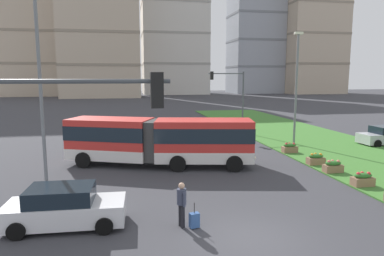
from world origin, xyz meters
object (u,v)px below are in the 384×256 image
Objects in this scene: flower_planter_2 at (333,166)px; flower_planter_3 at (316,159)px; car_white_van at (65,208)px; traffic_light_far_right at (232,92)px; pedestrian_crossing at (182,202)px; apartment_tower_centre at (173,22)px; streetlight_median at (296,84)px; streetlight_left at (40,81)px; articulated_bus at (160,140)px; flower_planter_4 at (290,148)px; rolling_suitcase at (194,220)px; flower_planter_1 at (363,179)px; traffic_light_near_left at (41,153)px; apartment_tower_westcentre at (99,20)px; apartment_tower_eastcentre at (255,29)px; apartment_tower_west at (33,2)px; apartment_tower_east at (310,22)px.

flower_planter_2 is 1.88m from flower_planter_3.
car_white_van is 23.69m from traffic_light_far_right.
apartment_tower_centre is (14.46, 104.63, 22.67)m from pedestrian_crossing.
streetlight_median is at bearing 77.41° from flower_planter_2.
car_white_van is 7.94m from streetlight_left.
articulated_bus is at bearing -158.18° from streetlight_median.
articulated_bus is 10.88× the size of flower_planter_3.
flower_planter_3 and flower_planter_4 have the same top height.
traffic_light_far_right is at bearing 53.34° from articulated_bus.
rolling_suitcase is 10.01m from flower_planter_1.
streetlight_left reaches higher than traffic_light_near_left.
car_white_van is at bearing -72.23° from streetlight_left.
apartment_tower_westcentre is 0.96× the size of apartment_tower_eastcentre.
flower_planter_2 is 0.02× the size of apartment_tower_west.
traffic_light_near_left is 124.69m from apartment_tower_east.
flower_planter_4 is 0.19× the size of traffic_light_near_left.
streetlight_median is 97.47m from apartment_tower_west.
flower_planter_4 is 0.18× the size of traffic_light_far_right.
flower_planter_1 is 17.49m from streetlight_left.
flower_planter_1 is (9.85, -6.41, -1.23)m from articulated_bus.
flower_planter_1 is 0.12× the size of streetlight_median.
flower_planter_1 is 0.03× the size of apartment_tower_eastcentre.
apartment_tower_east is at bearing 56.57° from car_white_van.
streetlight_left is at bearing -159.83° from articulated_bus.
apartment_tower_east reaches higher than streetlight_median.
apartment_tower_centre is (20.77, 97.65, 18.24)m from streetlight_left.
streetlight_left is at bearing -137.44° from traffic_light_far_right.
apartment_tower_east is at bearing 61.57° from flower_planter_2.
apartment_tower_east is at bearing -0.13° from apartment_tower_west.
flower_planter_3 is 0.18× the size of traffic_light_far_right.
traffic_light_far_right is (12.24, 25.00, 0.20)m from traffic_light_near_left.
car_white_van reaches higher than flower_planter_1.
traffic_light_near_left reaches higher than pedestrian_crossing.
traffic_light_far_right is 7.37m from streetlight_median.
streetlight_median reaches higher than flower_planter_1.
car_white_van is 121.12m from apartment_tower_east.
streetlight_median is at bearing 21.82° from articulated_bus.
articulated_bus is 0.28× the size of apartment_tower_westcentre.
apartment_tower_eastcentre reaches higher than traffic_light_near_left.
traffic_light_near_left is at bearing -151.71° from flower_planter_1.
car_white_van is 4.07× the size of flower_planter_3.
pedestrian_crossing is at bearing -132.11° from flower_planter_4.
traffic_light_near_left is at bearing -134.85° from rolling_suitcase.
apartment_tower_west reaches higher than traffic_light_far_right.
pedestrian_crossing is 0.30× the size of traffic_light_near_left.
rolling_suitcase is 0.02× the size of apartment_tower_west.
apartment_tower_west is (-28.26, 100.45, 27.01)m from rolling_suitcase.
traffic_light_near_left is 27.84m from traffic_light_far_right.
pedestrian_crossing is 0.04× the size of apartment_tower_centre.
traffic_light_near_left is 0.14× the size of apartment_tower_westcentre.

